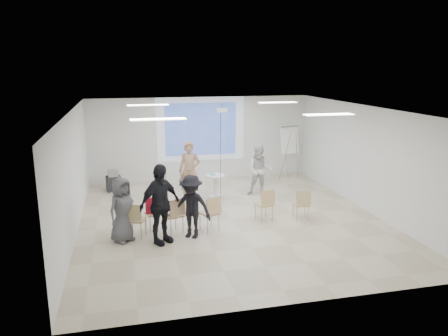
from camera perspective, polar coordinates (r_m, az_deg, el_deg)
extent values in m
cube|color=beige|center=(12.05, 0.87, -6.88)|extent=(8.00, 9.00, 0.10)
cube|color=white|center=(11.36, 0.93, 7.96)|extent=(8.00, 9.00, 0.10)
cube|color=silver|center=(15.98, -3.07, 3.89)|extent=(8.00, 0.10, 3.00)
cube|color=silver|center=(11.35, -19.36, -0.75)|extent=(0.10, 9.00, 3.00)
cube|color=silver|center=(13.17, 18.26, 1.20)|extent=(0.10, 9.00, 3.00)
cube|color=silver|center=(15.86, -3.04, 5.10)|extent=(3.20, 0.01, 2.30)
cube|color=#3658BA|center=(15.84, -3.04, 5.09)|extent=(2.60, 0.01, 1.90)
cylinder|color=white|center=(13.94, -1.11, -3.73)|extent=(0.45, 0.45, 0.05)
cylinder|color=silver|center=(13.85, -1.11, -2.43)|extent=(0.12, 0.12, 0.66)
cylinder|color=white|center=(13.76, -1.12, -1.01)|extent=(0.62, 0.62, 0.04)
cube|color=silver|center=(13.73, -0.88, -0.92)|extent=(0.23, 0.18, 0.01)
cube|color=#409AC1|center=(13.79, -1.50, -0.83)|extent=(0.14, 0.20, 0.02)
imported|color=tan|center=(13.40, -4.53, 0.08)|extent=(0.89, 0.74, 2.11)
imported|color=silver|center=(13.98, 4.70, 0.07)|extent=(1.08, 0.98, 1.84)
cube|color=white|center=(13.59, -3.97, 1.73)|extent=(0.07, 0.11, 0.04)
cube|color=silver|center=(14.09, 3.72, 1.53)|extent=(0.09, 0.14, 0.04)
cube|color=tan|center=(10.88, -11.39, -6.65)|extent=(0.54, 0.54, 0.04)
cube|color=tan|center=(10.62, -11.80, -5.75)|extent=(0.42, 0.23, 0.39)
cylinder|color=gray|center=(10.86, -12.47, -8.01)|extent=(0.03, 0.03, 0.43)
cylinder|color=gray|center=(10.76, -10.78, -8.15)|extent=(0.03, 0.03, 0.43)
cylinder|color=gray|center=(11.16, -11.87, -7.40)|extent=(0.03, 0.03, 0.43)
cylinder|color=#93969B|center=(11.05, -10.22, -7.53)|extent=(0.03, 0.03, 0.43)
cube|color=tan|center=(11.30, -9.15, -5.85)|extent=(0.50, 0.50, 0.04)
cube|color=tan|center=(11.06, -8.85, -4.97)|extent=(0.41, 0.19, 0.38)
cylinder|color=gray|center=(11.18, -9.61, -7.29)|extent=(0.03, 0.03, 0.42)
cylinder|color=gray|center=(11.29, -8.04, -7.03)|extent=(0.03, 0.03, 0.42)
cylinder|color=gray|center=(11.47, -10.17, -6.77)|extent=(0.03, 0.03, 0.42)
cylinder|color=#97999F|center=(11.57, -8.63, -6.53)|extent=(0.03, 0.03, 0.42)
cube|color=tan|center=(11.00, -6.66, -6.16)|extent=(0.57, 0.57, 0.04)
cube|color=tan|center=(10.75, -6.14, -5.17)|extent=(0.43, 0.26, 0.41)
cylinder|color=#919398|center=(10.86, -6.94, -7.75)|extent=(0.03, 0.03, 0.45)
cylinder|color=gray|center=(11.03, -5.38, -7.38)|extent=(0.03, 0.03, 0.45)
cylinder|color=gray|center=(11.14, -7.87, -7.23)|extent=(0.03, 0.03, 0.45)
cylinder|color=gray|center=(11.30, -6.33, -6.87)|extent=(0.03, 0.03, 0.45)
cube|color=tan|center=(11.10, -1.92, -5.90)|extent=(0.56, 0.56, 0.04)
cube|color=tan|center=(10.86, -1.33, -4.92)|extent=(0.43, 0.25, 0.41)
cylinder|color=gray|center=(10.96, -2.16, -7.47)|extent=(0.03, 0.03, 0.45)
cylinder|color=gray|center=(11.14, -0.67, -7.10)|extent=(0.03, 0.03, 0.45)
cylinder|color=gray|center=(11.23, -3.15, -6.96)|extent=(0.03, 0.03, 0.45)
cylinder|color=gray|center=(11.41, -1.68, -6.61)|extent=(0.03, 0.03, 0.45)
cube|color=#CEB677|center=(11.86, 5.24, -4.74)|extent=(0.50, 0.50, 0.04)
cube|color=tan|center=(11.62, 5.76, -3.84)|extent=(0.43, 0.17, 0.40)
cylinder|color=gray|center=(11.71, 4.92, -6.14)|extent=(0.03, 0.03, 0.44)
cylinder|color=gray|center=(11.88, 6.34, -5.90)|extent=(0.03, 0.03, 0.44)
cylinder|color=#94969C|center=(11.99, 4.11, -5.66)|extent=(0.03, 0.03, 0.44)
cylinder|color=gray|center=(12.15, 5.51, -5.43)|extent=(0.03, 0.03, 0.44)
cube|color=tan|center=(12.05, 10.04, -4.67)|extent=(0.44, 0.44, 0.04)
cube|color=tan|center=(11.81, 10.37, -3.85)|extent=(0.41, 0.12, 0.38)
cylinder|color=gray|center=(11.93, 9.48, -5.96)|extent=(0.02, 0.02, 0.42)
cylinder|color=#95989D|center=(12.02, 10.97, -5.86)|extent=(0.02, 0.02, 0.42)
cylinder|color=gray|center=(12.22, 9.04, -5.47)|extent=(0.02, 0.02, 0.42)
cylinder|color=#94979C|center=(12.32, 10.49, -5.38)|extent=(0.02, 0.02, 0.42)
cube|color=#A71429|center=(11.00, -9.12, -4.80)|extent=(0.43, 0.21, 0.40)
imported|color=black|center=(11.01, -6.68, -5.96)|extent=(0.41, 0.36, 0.03)
imported|color=black|center=(10.23, -8.39, -3.96)|extent=(1.48, 1.35, 2.19)
imported|color=black|center=(10.55, -4.31, -4.51)|extent=(1.30, 1.15, 1.77)
imported|color=#57565B|center=(10.58, -13.20, -4.82)|extent=(1.02, 0.99, 1.76)
cylinder|color=gray|center=(15.82, 7.98, 1.57)|extent=(0.38, 0.15, 1.82)
cylinder|color=#92949A|center=(16.11, 9.50, 1.73)|extent=(0.30, 0.29, 1.82)
cylinder|color=gray|center=(16.23, 8.09, 1.86)|extent=(0.12, 0.40, 1.82)
cube|color=white|center=(15.96, 8.57, 3.72)|extent=(0.75, 0.37, 1.02)
cube|color=#92969A|center=(15.92, 8.54, 5.39)|extent=(0.74, 0.23, 0.07)
cube|color=black|center=(15.02, -14.22, -1.94)|extent=(0.52, 0.44, 0.48)
cube|color=#92959A|center=(14.94, -14.29, -0.67)|extent=(0.37, 0.33, 0.21)
cylinder|color=black|center=(14.93, -14.82, -3.01)|extent=(0.06, 0.06, 0.06)
cylinder|color=black|center=(14.97, -13.38, -2.89)|extent=(0.06, 0.06, 0.06)
cylinder|color=black|center=(15.20, -14.94, -2.73)|extent=(0.06, 0.06, 0.06)
cylinder|color=black|center=(15.24, -13.52, -2.61)|extent=(0.06, 0.06, 0.06)
cube|color=white|center=(12.86, -0.28, 7.55)|extent=(0.30, 0.25, 0.10)
cylinder|color=gray|center=(12.85, -0.28, 8.04)|extent=(0.04, 0.04, 0.14)
cylinder|color=black|center=(12.99, -0.45, 1.20)|extent=(0.01, 0.01, 2.77)
cylinder|color=white|center=(12.99, 0.00, 1.20)|extent=(0.01, 0.01, 2.77)
cube|color=white|center=(13.04, -9.90, 8.10)|extent=(1.20, 0.30, 0.02)
cube|color=white|center=(13.86, 7.02, 8.49)|extent=(1.20, 0.30, 0.02)
cube|color=white|center=(9.57, -8.61, 6.33)|extent=(1.20, 0.30, 0.02)
cube|color=white|center=(10.66, 13.51, 6.81)|extent=(1.20, 0.30, 0.02)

